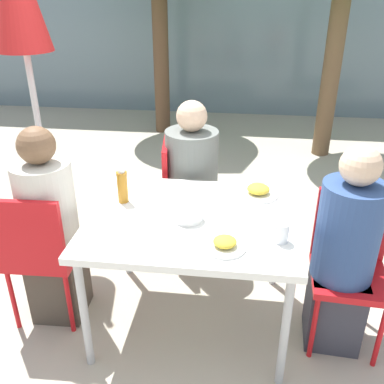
{
  "coord_description": "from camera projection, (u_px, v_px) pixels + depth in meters",
  "views": [
    {
      "loc": [
        0.25,
        -2.03,
        1.9
      ],
      "look_at": [
        0.0,
        0.0,
        0.88
      ],
      "focal_mm": 40.0,
      "sensor_mm": 36.0,
      "label": 1
    }
  ],
  "objects": [
    {
      "name": "building_facade",
      "position": [
        232.0,
        10.0,
        6.18
      ],
      "size": [
        10.0,
        0.2,
        3.0
      ],
      "color": "slate",
      "rests_on": "ground"
    },
    {
      "name": "plate_1",
      "position": [
        258.0,
        191.0,
        2.57
      ],
      "size": [
        0.25,
        0.25,
        0.07
      ],
      "color": "white",
      "rests_on": "dining_table"
    },
    {
      "name": "ground_plane",
      "position": [
        192.0,
        318.0,
        2.67
      ],
      "size": [
        24.0,
        24.0,
        0.0
      ],
      "primitive_type": "plane",
      "color": "#B2A893"
    },
    {
      "name": "person_left",
      "position": [
        51.0,
        233.0,
        2.48
      ],
      "size": [
        0.32,
        0.32,
        1.22
      ],
      "rotation": [
        0.0,
        0.0,
        0.03
      ],
      "color": "#473D33",
      "rests_on": "ground"
    },
    {
      "name": "chair_far",
      "position": [
        181.0,
        189.0,
        3.14
      ],
      "size": [
        0.45,
        0.45,
        0.88
      ],
      "rotation": [
        0.0,
        0.0,
        -1.44
      ],
      "color": "red",
      "rests_on": "ground"
    },
    {
      "name": "person_far",
      "position": [
        192.0,
        187.0,
        3.08
      ],
      "size": [
        0.37,
        0.37,
        1.19
      ],
      "rotation": [
        0.0,
        0.0,
        -1.44
      ],
      "color": "#473D33",
      "rests_on": "ground"
    },
    {
      "name": "drinking_cup",
      "position": [
        281.0,
        232.0,
        2.1
      ],
      "size": [
        0.08,
        0.08,
        0.1
      ],
      "color": "white",
      "rests_on": "dining_table"
    },
    {
      "name": "dining_table",
      "position": [
        192.0,
        226.0,
        2.37
      ],
      "size": [
        1.14,
        0.94,
        0.73
      ],
      "color": "white",
      "rests_on": "ground"
    },
    {
      "name": "closed_umbrella",
      "position": [
        19.0,
        8.0,
        2.65
      ],
      "size": [
        0.36,
        0.36,
        2.26
      ],
      "color": "#333333",
      "rests_on": "ground"
    },
    {
      "name": "salad_bowl",
      "position": [
        188.0,
        215.0,
        2.3
      ],
      "size": [
        0.16,
        0.16,
        0.06
      ],
      "color": "white",
      "rests_on": "dining_table"
    },
    {
      "name": "bottle",
      "position": [
        122.0,
        186.0,
        2.46
      ],
      "size": [
        0.06,
        0.06,
        0.21
      ],
      "color": "#B7751E",
      "rests_on": "dining_table"
    },
    {
      "name": "chair_left",
      "position": [
        39.0,
        249.0,
        2.44
      ],
      "size": [
        0.41,
        0.41,
        0.88
      ],
      "rotation": [
        0.0,
        0.0,
        0.03
      ],
      "color": "red",
      "rests_on": "ground"
    },
    {
      "name": "plate_0",
      "position": [
        225.0,
        244.0,
        2.06
      ],
      "size": [
        0.21,
        0.21,
        0.06
      ],
      "color": "white",
      "rests_on": "dining_table"
    },
    {
      "name": "chair_right",
      "position": [
        349.0,
        257.0,
        2.36
      ],
      "size": [
        0.43,
        0.43,
        0.88
      ],
      "rotation": [
        0.0,
        0.0,
        3.08
      ],
      "color": "red",
      "rests_on": "ground"
    },
    {
      "name": "person_right",
      "position": [
        343.0,
        257.0,
        2.28
      ],
      "size": [
        0.33,
        0.33,
        1.2
      ],
      "rotation": [
        0.0,
        0.0,
        3.08
      ],
      "color": "#383842",
      "rests_on": "ground"
    }
  ]
}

